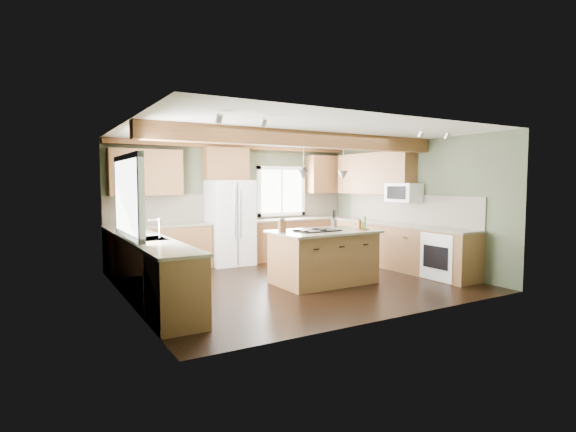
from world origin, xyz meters
TOP-DOWN VIEW (x-y plane):
  - floor at (0.00, 0.00)m, footprint 5.60×5.60m
  - ceiling at (0.00, 0.00)m, footprint 5.60×5.60m
  - wall_back at (0.00, 2.50)m, footprint 5.60×0.00m
  - wall_left at (-2.80, 0.00)m, footprint 0.00×5.00m
  - wall_right at (2.80, 0.00)m, footprint 0.00×5.00m
  - ceiling_beam at (0.00, -0.35)m, footprint 5.55×0.26m
  - soffit_trim at (0.00, 2.40)m, footprint 5.55×0.20m
  - backsplash_back at (0.00, 2.48)m, footprint 5.58×0.03m
  - backsplash_right at (2.78, 0.05)m, footprint 0.03×3.70m
  - base_cab_back_left at (-1.79, 2.20)m, footprint 2.02×0.60m
  - counter_back_left at (-1.79, 2.20)m, footprint 2.06×0.64m
  - base_cab_back_right at (1.49, 2.20)m, footprint 2.62×0.60m
  - counter_back_right at (1.49, 2.20)m, footprint 2.66×0.64m
  - base_cab_left at (-2.50, 0.05)m, footprint 0.60×3.70m
  - counter_left at (-2.50, 0.05)m, footprint 0.64×3.74m
  - base_cab_right at (2.50, 0.05)m, footprint 0.60×3.70m
  - counter_right at (2.50, 0.05)m, footprint 0.64×3.74m
  - upper_cab_back_left at (-1.99, 2.33)m, footprint 1.40×0.35m
  - upper_cab_over_fridge at (-0.30, 2.33)m, footprint 0.96×0.35m
  - upper_cab_right at (2.62, 0.90)m, footprint 0.35×2.20m
  - upper_cab_back_corner at (2.30, 2.33)m, footprint 0.90×0.35m
  - window_left at (-2.78, 0.05)m, footprint 0.04×1.60m
  - window_back at (1.15, 2.48)m, footprint 1.10×0.04m
  - sink at (-2.50, 0.05)m, footprint 0.50×0.65m
  - faucet at (-2.32, 0.05)m, footprint 0.02×0.02m
  - dishwasher at (-2.49, -1.25)m, footprint 0.60×0.60m
  - oven at (2.49, -1.25)m, footprint 0.60×0.72m
  - microwave at (2.58, -0.05)m, footprint 0.40×0.70m
  - pendant_left at (-0.02, -0.36)m, footprint 0.18×0.18m
  - pendant_right at (0.82, -0.35)m, footprint 0.18×0.18m
  - refrigerator at (-0.30, 2.12)m, footprint 0.90×0.74m
  - island at (0.40, -0.35)m, footprint 1.68×1.04m
  - island_top at (0.40, -0.35)m, footprint 1.79×1.16m
  - cooktop at (0.26, -0.36)m, footprint 0.73×0.49m
  - knife_block at (-0.36, -0.23)m, footprint 0.12×0.09m
  - utensil_crock at (0.97, 0.12)m, footprint 0.12×0.12m
  - bottle_tray at (1.07, -0.59)m, footprint 0.30×0.30m

SIDE VIEW (x-z plane):
  - floor at x=0.00m, z-range 0.00..0.00m
  - dishwasher at x=-2.49m, z-range 0.01..0.85m
  - oven at x=2.49m, z-range 0.01..0.85m
  - base_cab_back_left at x=-1.79m, z-range 0.00..0.88m
  - base_cab_back_right at x=1.49m, z-range 0.00..0.88m
  - base_cab_left at x=-2.50m, z-range 0.00..0.88m
  - base_cab_right at x=2.50m, z-range 0.00..0.88m
  - island at x=0.40m, z-range 0.00..0.88m
  - counter_back_left at x=-1.79m, z-range 0.88..0.92m
  - counter_back_right at x=1.49m, z-range 0.88..0.92m
  - counter_left at x=-2.50m, z-range 0.88..0.92m
  - counter_right at x=2.50m, z-range 0.88..0.92m
  - refrigerator at x=-0.30m, z-range 0.00..1.80m
  - island_top at x=0.40m, z-range 0.88..0.92m
  - sink at x=-2.50m, z-range 0.89..0.92m
  - cooktop at x=0.26m, z-range 0.92..0.94m
  - utensil_crock at x=0.97m, z-range 0.92..1.06m
  - knife_block at x=-0.36m, z-range 0.92..1.11m
  - bottle_tray at x=1.07m, z-range 0.92..1.15m
  - faucet at x=-2.32m, z-range 0.91..1.19m
  - backsplash_back at x=0.00m, z-range 0.92..1.50m
  - backsplash_right at x=2.78m, z-range 0.92..1.50m
  - wall_back at x=0.00m, z-range -1.50..4.10m
  - wall_left at x=-2.80m, z-range -1.20..3.80m
  - wall_right at x=2.80m, z-range -1.20..3.80m
  - window_back at x=1.15m, z-range 1.05..2.05m
  - window_left at x=-2.78m, z-range 1.02..2.08m
  - microwave at x=2.58m, z-range 1.36..1.74m
  - pendant_left at x=-0.02m, z-range 1.80..1.96m
  - pendant_right at x=0.82m, z-range 1.80..1.96m
  - upper_cab_back_left at x=-1.99m, z-range 1.50..2.40m
  - upper_cab_right at x=2.62m, z-range 1.50..2.40m
  - upper_cab_back_corner at x=2.30m, z-range 1.50..2.40m
  - upper_cab_over_fridge at x=-0.30m, z-range 1.80..2.50m
  - ceiling_beam at x=0.00m, z-range 2.34..2.60m
  - soffit_trim at x=0.00m, z-range 2.49..2.59m
  - ceiling at x=0.00m, z-range 2.60..2.60m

